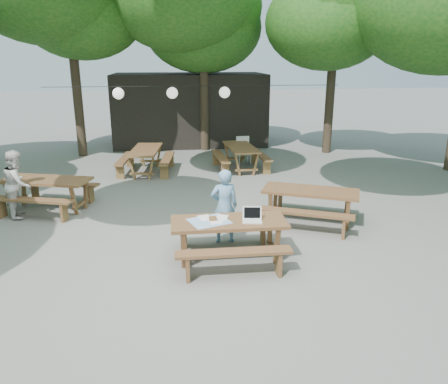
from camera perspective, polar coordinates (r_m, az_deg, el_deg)
name	(u,v)px	position (r m, az deg, el deg)	size (l,w,h in m)	color
ground	(189,248)	(8.35, -4.60, -7.30)	(80.00, 80.00, 0.00)	slate
pavilion	(190,109)	(18.22, -4.50, 10.78)	(6.00, 3.00, 2.80)	black
main_picnic_table	(229,240)	(7.71, 0.62, -6.26)	(2.00, 1.58, 0.75)	#572E1F
picnic_table_nw	(48,194)	(11.01, -22.04, -0.23)	(2.27, 2.05, 0.75)	#572E1F
picnic_table_ne	(310,206)	(9.57, 11.14, -1.79)	(2.38, 2.21, 0.75)	#572E1F
picnic_table_far_w	(146,160)	(13.71, -10.15, 4.08)	(1.78, 2.08, 0.75)	#572E1F
picnic_table_far_e	(241,157)	(13.91, 2.18, 4.54)	(1.71, 2.05, 0.75)	#572E1F
woman	(224,206)	(8.34, 0.04, -1.86)	(0.53, 0.35, 1.45)	#6B9CC3
second_person	(18,184)	(10.74, -25.34, 0.98)	(0.73, 0.57, 1.51)	silver
plastic_chair	(244,156)	(14.69, 2.59, 4.70)	(0.47, 0.47, 0.90)	white
laptop	(252,217)	(7.55, 3.70, -3.32)	(0.36, 0.30, 0.24)	white
tabletop_clutter	(210,220)	(7.54, -1.82, -3.73)	(0.80, 0.74, 0.08)	#3C84CF
paper_lanterns	(173,93)	(13.63, -6.73, 12.75)	(9.00, 0.34, 0.38)	black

